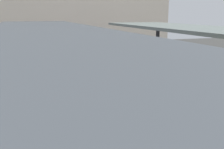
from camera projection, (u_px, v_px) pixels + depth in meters
ground_plane at (160, 149)px, 10.40m from camera, size 80.00×80.00×0.00m
track_ballast at (160, 146)px, 10.38m from camera, size 3.20×28.00×0.20m
rail_near_side at (143, 145)px, 10.12m from camera, size 0.08×28.00×0.14m
rail_far_side at (176, 140)px, 10.56m from camera, size 0.08×28.00×0.14m
commuter_train at (105, 69)px, 16.71m from camera, size 2.78×11.29×3.10m
canopy_left at (49, 33)px, 9.57m from camera, size 4.18×21.00×3.53m
platform_sign at (202, 62)px, 14.09m from camera, size 0.90×0.08×2.21m
passenger_near_bench at (186, 65)px, 17.34m from camera, size 0.36×0.36×1.67m
station_building_backdrop at (77, 9)px, 27.99m from camera, size 18.00×6.00×11.00m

